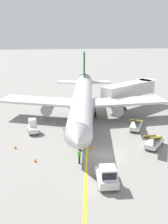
{
  "coord_description": "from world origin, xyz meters",
  "views": [
    {
      "loc": [
        -5.5,
        -31.34,
        15.67
      ],
      "look_at": [
        -1.7,
        10.04,
        2.5
      ],
      "focal_mm": 45.04,
      "sensor_mm": 36.0,
      "label": 1
    }
  ],
  "objects_px": {
    "belt_loader_forward_hold": "(136,125)",
    "belt_loader_aft_hold": "(154,142)",
    "jet_bridge": "(133,89)",
    "pushback_tug": "(107,176)",
    "safety_cone_nose_left": "(55,120)",
    "safety_cone_wingtip_left": "(15,147)",
    "ground_crew_marshaller": "(79,156)",
    "ground_crew_wing_walker": "(87,126)",
    "airliner": "(82,100)",
    "baggage_tug_near_wing": "(33,127)",
    "baggage_cart_empty_trailing": "(73,132)",
    "safety_cone_wingtip_right": "(92,147)",
    "safety_cone_nose_right": "(35,160)"
  },
  "relations": [
    {
      "from": "pushback_tug",
      "to": "baggage_cart_empty_trailing",
      "type": "height_order",
      "value": "pushback_tug"
    },
    {
      "from": "safety_cone_wingtip_left",
      "to": "safety_cone_wingtip_right",
      "type": "relative_size",
      "value": 1.0
    },
    {
      "from": "airliner",
      "to": "baggage_tug_near_wing",
      "type": "relative_size",
      "value": 13.51
    },
    {
      "from": "airliner",
      "to": "baggage_tug_near_wing",
      "type": "distance_m",
      "value": 9.8
    },
    {
      "from": "safety_cone_wingtip_left",
      "to": "ground_crew_marshaller",
      "type": "bearing_deg",
      "value": -30.92
    },
    {
      "from": "jet_bridge",
      "to": "ground_crew_wing_walker",
      "type": "relative_size",
      "value": 6.99
    },
    {
      "from": "belt_loader_forward_hold",
      "to": "ground_crew_wing_walker",
      "type": "bearing_deg",
      "value": -177.4
    },
    {
      "from": "safety_cone_wingtip_right",
      "to": "ground_crew_marshaller",
      "type": "bearing_deg",
      "value": -117.1
    },
    {
      "from": "belt_loader_aft_hold",
      "to": "baggage_tug_near_wing",
      "type": "bearing_deg",
      "value": 157.95
    },
    {
      "from": "belt_loader_aft_hold",
      "to": "ground_crew_marshaller",
      "type": "bearing_deg",
      "value": -160.4
    },
    {
      "from": "safety_cone_wingtip_left",
      "to": "pushback_tug",
      "type": "bearing_deg",
      "value": -42.41
    },
    {
      "from": "ground_crew_wing_walker",
      "to": "safety_cone_nose_right",
      "type": "distance_m",
      "value": 11.47
    },
    {
      "from": "ground_crew_wing_walker",
      "to": "safety_cone_nose_right",
      "type": "relative_size",
      "value": 3.86
    },
    {
      "from": "baggage_tug_near_wing",
      "to": "belt_loader_forward_hold",
      "type": "bearing_deg",
      "value": -0.15
    },
    {
      "from": "baggage_tug_near_wing",
      "to": "baggage_cart_empty_trailing",
      "type": "height_order",
      "value": "baggage_tug_near_wing"
    },
    {
      "from": "safety_cone_nose_left",
      "to": "safety_cone_wingtip_left",
      "type": "distance_m",
      "value": 11.66
    },
    {
      "from": "airliner",
      "to": "baggage_tug_near_wing",
      "type": "xyz_separation_m",
      "value": [
        -7.88,
        -5.27,
        -2.49
      ]
    },
    {
      "from": "baggage_tug_near_wing",
      "to": "safety_cone_nose_right",
      "type": "xyz_separation_m",
      "value": [
        1.02,
        -9.36,
        -0.71
      ]
    },
    {
      "from": "airliner",
      "to": "safety_cone_wingtip_right",
      "type": "xyz_separation_m",
      "value": [
        0.23,
        -11.72,
        -3.2
      ]
    },
    {
      "from": "safety_cone_wingtip_right",
      "to": "belt_loader_aft_hold",
      "type": "bearing_deg",
      "value": -1.12
    },
    {
      "from": "belt_loader_aft_hold",
      "to": "ground_crew_wing_walker",
      "type": "relative_size",
      "value": 2.79
    },
    {
      "from": "baggage_tug_near_wing",
      "to": "safety_cone_wingtip_right",
      "type": "bearing_deg",
      "value": -38.52
    },
    {
      "from": "belt_loader_forward_hold",
      "to": "ground_crew_marshaller",
      "type": "bearing_deg",
      "value": -133.03
    },
    {
      "from": "belt_loader_aft_hold",
      "to": "ground_crew_marshaller",
      "type": "xyz_separation_m",
      "value": [
        -10.16,
        -3.62,
        0.13
      ]
    },
    {
      "from": "belt_loader_forward_hold",
      "to": "safety_cone_nose_left",
      "type": "bearing_deg",
      "value": 157.69
    },
    {
      "from": "baggage_cart_empty_trailing",
      "to": "belt_loader_forward_hold",
      "type": "bearing_deg",
      "value": 7.87
    },
    {
      "from": "belt_loader_forward_hold",
      "to": "safety_cone_nose_left",
      "type": "xyz_separation_m",
      "value": [
        -12.44,
        5.11,
        -0.56
      ]
    },
    {
      "from": "pushback_tug",
      "to": "safety_cone_wingtip_left",
      "type": "bearing_deg",
      "value": 137.59
    },
    {
      "from": "safety_cone_nose_left",
      "to": "safety_cone_wingtip_right",
      "type": "distance_m",
      "value": 12.5
    },
    {
      "from": "pushback_tug",
      "to": "safety_cone_wingtip_right",
      "type": "distance_m",
      "value": 8.59
    },
    {
      "from": "airliner",
      "to": "belt_loader_forward_hold",
      "type": "height_order",
      "value": "airliner"
    },
    {
      "from": "airliner",
      "to": "belt_loader_forward_hold",
      "type": "bearing_deg",
      "value": -34.21
    },
    {
      "from": "safety_cone_nose_left",
      "to": "safety_cone_wingtip_right",
      "type": "xyz_separation_m",
      "value": [
        4.86,
        -11.52,
        0.0
      ]
    },
    {
      "from": "belt_loader_aft_hold",
      "to": "ground_crew_marshaller",
      "type": "height_order",
      "value": "belt_loader_aft_hold"
    },
    {
      "from": "airliner",
      "to": "baggage_cart_empty_trailing",
      "type": "height_order",
      "value": "airliner"
    },
    {
      "from": "jet_bridge",
      "to": "baggage_cart_empty_trailing",
      "type": "bearing_deg",
      "value": -132.26
    },
    {
      "from": "baggage_tug_near_wing",
      "to": "belt_loader_aft_hold",
      "type": "bearing_deg",
      "value": -22.05
    },
    {
      "from": "belt_loader_forward_hold",
      "to": "belt_loader_aft_hold",
      "type": "xyz_separation_m",
      "value": [
        0.65,
        -6.57,
        0.0
      ]
    },
    {
      "from": "belt_loader_aft_hold",
      "to": "jet_bridge",
      "type": "bearing_deg",
      "value": 84.33
    },
    {
      "from": "pushback_tug",
      "to": "ground_crew_wing_walker",
      "type": "xyz_separation_m",
      "value": [
        -0.49,
        14.61,
        -0.08
      ]
    },
    {
      "from": "pushback_tug",
      "to": "belt_loader_aft_hold",
      "type": "height_order",
      "value": "belt_loader_aft_hold"
    },
    {
      "from": "belt_loader_forward_hold",
      "to": "ground_crew_marshaller",
      "type": "xyz_separation_m",
      "value": [
        -9.51,
        -10.19,
        0.13
      ]
    },
    {
      "from": "safety_cone_nose_right",
      "to": "baggage_tug_near_wing",
      "type": "bearing_deg",
      "value": 96.21
    },
    {
      "from": "jet_bridge",
      "to": "pushback_tug",
      "type": "relative_size",
      "value": 3.3
    },
    {
      "from": "safety_cone_nose_left",
      "to": "safety_cone_wingtip_left",
      "type": "xyz_separation_m",
      "value": [
        -5.12,
        -10.48,
        0.0
      ]
    },
    {
      "from": "belt_loader_forward_hold",
      "to": "belt_loader_aft_hold",
      "type": "distance_m",
      "value": 6.61
    },
    {
      "from": "baggage_tug_near_wing",
      "to": "belt_loader_forward_hold",
      "type": "distance_m",
      "value": 15.69
    },
    {
      "from": "ground_crew_wing_walker",
      "to": "baggage_cart_empty_trailing",
      "type": "bearing_deg",
      "value": -155.58
    },
    {
      "from": "belt_loader_aft_hold",
      "to": "ground_crew_marshaller",
      "type": "distance_m",
      "value": 10.79
    },
    {
      "from": "belt_loader_forward_hold",
      "to": "safety_cone_wingtip_right",
      "type": "distance_m",
      "value": 9.95
    }
  ]
}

